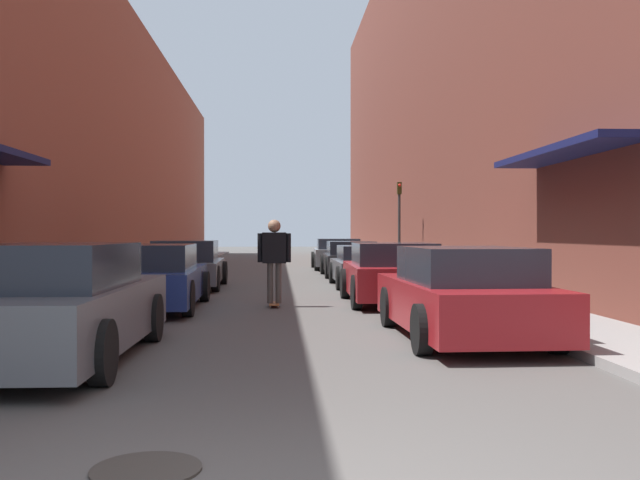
{
  "coord_description": "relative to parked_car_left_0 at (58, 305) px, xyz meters",
  "views": [
    {
      "loc": [
        0.04,
        -3.5,
        1.5
      ],
      "look_at": [
        0.86,
        10.48,
        1.36
      ],
      "focal_mm": 40.0,
      "sensor_mm": 36.0,
      "label": 1
    }
  ],
  "objects": [
    {
      "name": "skateboarder",
      "position": [
        2.48,
        6.03,
        0.43
      ],
      "size": [
        0.68,
        0.78,
        1.77
      ],
      "color": "brown",
      "rests_on": "ground"
    },
    {
      "name": "parked_car_right_3",
      "position": [
        5.05,
        16.06,
        -0.07
      ],
      "size": [
        1.91,
        4.08,
        1.21
      ],
      "color": "#232326",
      "rests_on": "ground"
    },
    {
      "name": "building_row_left",
      "position": [
        -4.88,
        19.66,
        4.3
      ],
      "size": [
        4.9,
        49.22,
        9.92
      ],
      "color": "brown",
      "rests_on": "ground"
    },
    {
      "name": "ground",
      "position": [
        2.52,
        14.74,
        -0.66
      ],
      "size": [
        108.28,
        108.28,
        0.0
      ],
      "primitive_type": "plane",
      "color": "#4C4947"
    },
    {
      "name": "curb_strip_left",
      "position": [
        -1.98,
        19.66,
        -0.6
      ],
      "size": [
        1.8,
        49.22,
        0.12
      ],
      "color": "gray",
      "rests_on": "ground"
    },
    {
      "name": "curb_strip_right",
      "position": [
        7.02,
        19.66,
        -0.6
      ],
      "size": [
        1.8,
        49.22,
        0.12
      ],
      "color": "gray",
      "rests_on": "ground"
    },
    {
      "name": "building_row_right",
      "position": [
        9.92,
        19.66,
        6.94
      ],
      "size": [
        4.9,
        49.22,
        15.21
      ],
      "color": "brown",
      "rests_on": "ground"
    },
    {
      "name": "manhole_cover",
      "position": [
        1.73,
        -3.91,
        -0.66
      ],
      "size": [
        0.7,
        0.7,
        0.02
      ],
      "color": "#332D28",
      "rests_on": "ground"
    },
    {
      "name": "parked_car_right_4",
      "position": [
        5.01,
        20.94,
        -0.04
      ],
      "size": [
        2.04,
        4.31,
        1.26
      ],
      "color": "gray",
      "rests_on": "ground"
    },
    {
      "name": "parked_car_left_2",
      "position": [
        0.08,
        11.06,
        -0.04
      ],
      "size": [
        1.96,
        4.32,
        1.3
      ],
      "color": "#515459",
      "rests_on": "ground"
    },
    {
      "name": "parked_car_right_1",
      "position": [
        4.98,
        6.55,
        -0.04
      ],
      "size": [
        1.97,
        3.97,
        1.29
      ],
      "color": "maroon",
      "rests_on": "ground"
    },
    {
      "name": "parked_car_left_0",
      "position": [
        0.0,
        0.0,
        0.0
      ],
      "size": [
        1.86,
        4.63,
        1.38
      ],
      "color": "#515459",
      "rests_on": "ground"
    },
    {
      "name": "parked_car_right_0",
      "position": [
        5.17,
        1.47,
        -0.04
      ],
      "size": [
        1.88,
        4.34,
        1.3
      ],
      "color": "maroon",
      "rests_on": "ground"
    },
    {
      "name": "parked_car_right_2",
      "position": [
        5.12,
        11.36,
        -0.1
      ],
      "size": [
        2.08,
        4.09,
        1.15
      ],
      "color": "#515459",
      "rests_on": "ground"
    },
    {
      "name": "parked_car_left_1",
      "position": [
        0.06,
        5.75,
        -0.04
      ],
      "size": [
        1.97,
        4.64,
        1.28
      ],
      "color": "navy",
      "rests_on": "ground"
    },
    {
      "name": "traffic_light",
      "position": [
        7.04,
        17.72,
        1.49
      ],
      "size": [
        0.16,
        0.22,
        3.26
      ],
      "color": "#2D2D2D",
      "rests_on": "curb_strip_right"
    }
  ]
}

